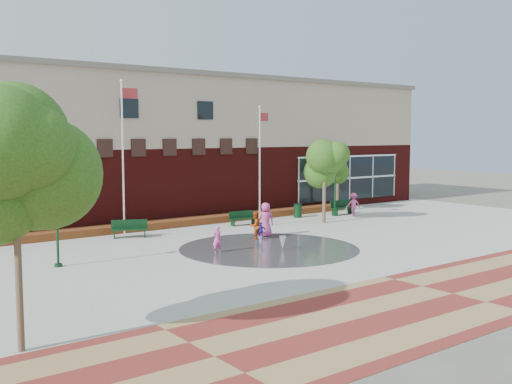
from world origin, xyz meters
TOP-DOWN VIEW (x-y plane):
  - ground at (0.00, 0.00)m, footprint 120.00×120.00m
  - plaza_concrete at (0.00, 4.00)m, footprint 46.00×18.00m
  - paver_band at (0.00, -7.00)m, footprint 46.00×6.00m
  - splash_pad at (0.00, 3.00)m, footprint 8.40×8.40m
  - library_building at (0.00, 17.48)m, footprint 44.40×10.40m
  - flower_bed at (0.00, 11.60)m, footprint 26.00×1.20m
  - flagpole_left at (-3.57, 11.00)m, footprint 0.96×0.18m
  - flagpole_right at (3.78, 8.64)m, footprint 0.84×0.28m
  - lamp_left at (-9.20, 5.07)m, footprint 0.35×0.35m
  - lamp_right at (10.43, 9.28)m, footprint 0.40×0.40m
  - bench_left at (-3.95, 9.63)m, footprint 1.90×1.25m
  - bench_mid at (3.23, 9.58)m, footprint 1.72×0.63m
  - bench_right at (11.25, 9.39)m, footprint 2.00×0.74m
  - trash_can at (7.95, 10.12)m, footprint 0.56×0.56m
  - tree_big_left at (-13.11, -3.82)m, footprint 3.99×3.99m
  - tree_mid at (7.71, 7.43)m, footprint 2.95×2.95m
  - tree_small_right at (12.42, 11.07)m, footprint 2.48×2.48m
  - water_jet_a at (0.28, 2.32)m, footprint 0.32×0.32m
  - water_jet_b at (0.10, 3.79)m, footprint 0.19×0.19m
  - child_splash at (-2.52, 3.57)m, footprint 0.48×0.33m
  - adult_red at (0.90, 5.27)m, footprint 0.78×0.65m
  - adult_pink at (1.88, 5.66)m, footprint 1.02×0.81m
  - child_blue at (1.07, 5.02)m, footprint 0.58×0.51m
  - person_bench at (11.60, 8.75)m, footprint 1.11×0.91m

SIDE VIEW (x-z plane):
  - ground at x=0.00m, z-range 0.00..0.00m
  - flower_bed at x=0.00m, z-range -0.20..0.20m
  - water_jet_a at x=0.28m, z-range -0.31..0.31m
  - water_jet_b at x=0.10m, z-range -0.22..0.22m
  - plaza_concrete at x=0.00m, z-range 0.00..0.01m
  - paver_band at x=0.00m, z-range 0.00..0.01m
  - splash_pad at x=0.00m, z-range 0.00..0.01m
  - bench_mid at x=3.23m, z-range -0.15..0.70m
  - bench_left at x=-3.95m, z-range -0.17..0.77m
  - bench_right at x=11.25m, z-range -0.17..0.81m
  - child_blue at x=1.07m, z-range 0.00..0.93m
  - trash_can at x=7.95m, z-range 0.01..0.93m
  - child_splash at x=-2.52m, z-range 0.00..1.26m
  - adult_red at x=0.90m, z-range 0.00..1.45m
  - person_bench at x=11.60m, z-range 0.00..1.50m
  - adult_pink at x=1.88m, z-range 0.00..1.81m
  - lamp_left at x=-9.20m, z-range 0.40..3.71m
  - lamp_right at x=10.43m, z-range 0.46..4.23m
  - tree_small_right at x=12.42m, z-range 0.98..5.22m
  - tree_mid at x=7.71m, z-range 1.14..6.11m
  - flagpole_right at x=3.78m, z-range 0.41..7.39m
  - tree_big_left at x=-13.11m, z-range 1.37..7.74m
  - flagpole_left at x=-3.57m, z-range 0.47..8.70m
  - library_building at x=0.00m, z-range 0.04..9.24m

